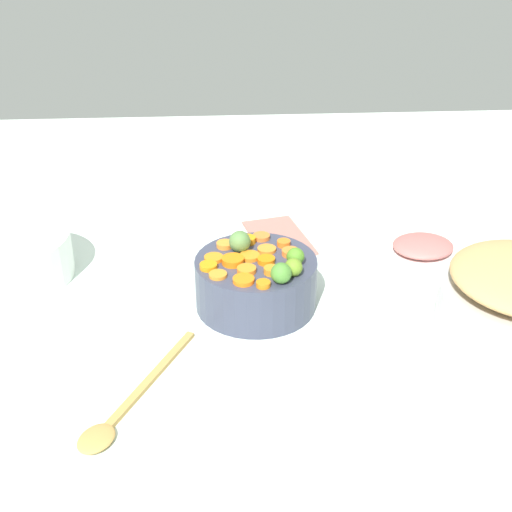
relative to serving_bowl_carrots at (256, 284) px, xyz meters
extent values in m
cube|color=silver|center=(0.00, 0.06, -0.06)|extent=(2.40, 2.40, 0.02)
cylinder|color=#383C50|center=(0.00, 0.00, 0.00)|extent=(0.22, 0.22, 0.09)
cylinder|color=orange|center=(0.02, -0.08, 0.05)|extent=(0.04, 0.04, 0.01)
cylinder|color=orange|center=(0.07, -0.03, 0.05)|extent=(0.05, 0.05, 0.01)
cylinder|color=orange|center=(-0.06, -0.05, 0.05)|extent=(0.04, 0.04, 0.01)
cylinder|color=orange|center=(-0.09, 0.02, 0.05)|extent=(0.04, 0.04, 0.01)
cylinder|color=orange|center=(-0.01, -0.08, 0.05)|extent=(0.03, 0.03, 0.01)
cylinder|color=orange|center=(0.04, -0.02, 0.05)|extent=(0.05, 0.05, 0.01)
cylinder|color=orange|center=(-0.01, -0.01, 0.05)|extent=(0.04, 0.04, 0.01)
cylinder|color=orange|center=(-0.05, 0.06, 0.05)|extent=(0.03, 0.03, 0.01)
cylinder|color=orange|center=(0.09, 0.01, 0.05)|extent=(0.03, 0.03, 0.01)
cylinder|color=orange|center=(0.01, 0.02, 0.05)|extent=(0.04, 0.04, 0.01)
cylinder|color=orange|center=(-0.02, 0.06, 0.05)|extent=(0.04, 0.04, 0.01)
cylinder|color=orange|center=(0.01, -0.04, 0.05)|extent=(0.05, 0.05, 0.01)
cylinder|color=orange|center=(0.05, -0.07, 0.05)|extent=(0.04, 0.04, 0.01)
cylinder|color=orange|center=(-0.07, -0.01, 0.05)|extent=(0.04, 0.04, 0.01)
cylinder|color=orange|center=(-0.04, 0.02, 0.05)|extent=(0.04, 0.04, 0.01)
cylinder|color=orange|center=(0.05, 0.02, 0.05)|extent=(0.03, 0.03, 0.01)
sphere|color=#457C2E|center=(0.08, 0.04, 0.07)|extent=(0.04, 0.04, 0.04)
sphere|color=olive|center=(0.05, 0.06, 0.06)|extent=(0.03, 0.03, 0.03)
sphere|color=#4C8225|center=(0.02, 0.07, 0.06)|extent=(0.03, 0.03, 0.03)
sphere|color=#537A40|center=(-0.04, -0.03, 0.07)|extent=(0.04, 0.04, 0.04)
cube|color=#B18A48|center=(0.20, -0.18, -0.04)|extent=(0.23, 0.13, 0.01)
ellipsoid|color=#B18A48|center=(0.33, -0.24, -0.04)|extent=(0.08, 0.07, 0.01)
cylinder|color=white|center=(-0.14, -0.48, 0.00)|extent=(0.25, 0.25, 0.09)
cylinder|color=white|center=(-0.17, 0.38, -0.04)|extent=(0.20, 0.20, 0.01)
ellipsoid|color=#BD625E|center=(-0.16, 0.36, -0.02)|extent=(0.14, 0.15, 0.03)
cube|color=#AA6C61|center=(-0.27, 0.07, -0.04)|extent=(0.21, 0.15, 0.01)
camera|label=1|loc=(1.02, -0.07, 0.62)|focal=46.01mm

